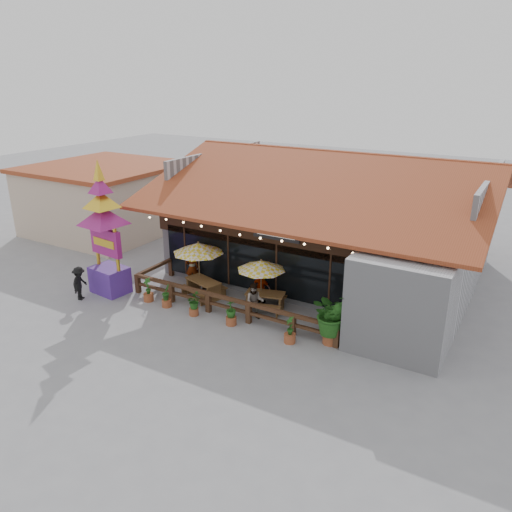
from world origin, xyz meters
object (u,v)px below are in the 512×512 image
Objects in this scene: thai_sign_tower at (103,219)px; pedestrian at (80,283)px; umbrella_right at (261,266)px; umbrella_left at (198,248)px; tropical_plant at (332,314)px; picnic_table_right at (265,298)px; picnic_table_left at (203,285)px.

thai_sign_tower is 3.06m from pedestrian.
umbrella_right is 0.38× the size of thai_sign_tower.
umbrella_left reaches higher than umbrella_right.
umbrella_right is at bearing 160.04° from tropical_plant.
pedestrian is at bearing -156.97° from picnic_table_right.
tropical_plant is (10.66, 0.73, -2.27)m from thai_sign_tower.
thai_sign_tower reaches higher than picnic_table_left.
pedestrian is (-0.56, -1.27, -2.73)m from thai_sign_tower.
tropical_plant is at bearing -8.62° from picnic_table_left.
thai_sign_tower is (-3.62, -2.05, 1.32)m from umbrella_left.
umbrella_right is at bearing 7.75° from picnic_table_left.
umbrella_left is 4.37m from thai_sign_tower.
tropical_plant is 11.40m from pedestrian.
thai_sign_tower is 10.92m from tropical_plant.
pedestrian reaches higher than picnic_table_left.
picnic_table_right is 8.35m from pedestrian.
pedestrian is at bearing -146.98° from picnic_table_left.
umbrella_right is 3.15m from picnic_table_left.
tropical_plant reaches higher than picnic_table_left.
umbrella_left is 1.59× the size of picnic_table_right.
picnic_table_right is at bearing 4.95° from picnic_table_left.
picnic_table_left is (-2.80, -0.38, -1.39)m from umbrella_right.
pedestrian is at bearing -141.57° from umbrella_left.
thai_sign_tower reaches higher than tropical_plant.
umbrella_right reaches higher than picnic_table_right.
picnic_table_right is (3.06, 0.27, -0.02)m from picnic_table_left.
thai_sign_tower is at bearing -164.32° from picnic_table_right.
thai_sign_tower is at bearing -150.49° from umbrella_left.
pedestrian is at bearing -113.74° from thai_sign_tower.
tropical_plant is at bearing 3.94° from thai_sign_tower.
umbrella_right is at bearing 156.80° from picnic_table_right.
thai_sign_tower is 4.28× the size of pedestrian.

